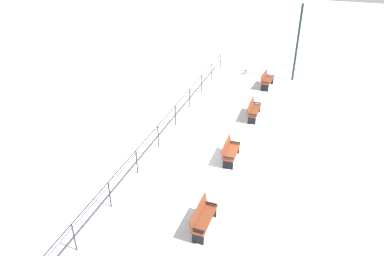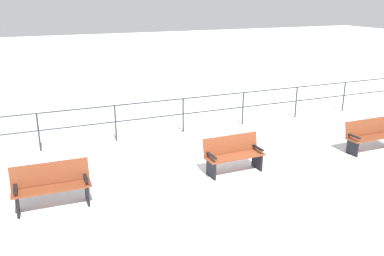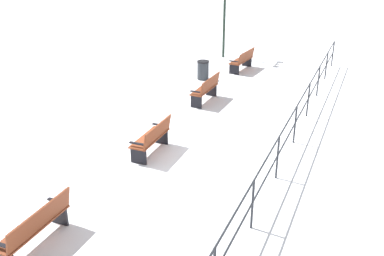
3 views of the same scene
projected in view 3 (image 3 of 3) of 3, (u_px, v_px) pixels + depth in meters
The scene contains 7 objects.
ground_plane at pixel (148, 152), 12.16m from camera, with size 80.00×80.00×0.00m, color white.
bench_nearest at pixel (243, 60), 19.28m from camera, with size 0.70×1.67×0.89m.
bench_second at pixel (206, 89), 15.61m from camera, with size 0.55×1.59×0.94m.
bench_third at pixel (152, 138), 11.91m from camera, with size 0.58×1.52×0.91m.
bench_fourth at pixel (36, 226), 8.32m from camera, with size 0.52×1.70×0.90m.
waterfront_railing at pixel (278, 150), 10.57m from camera, with size 0.05×21.98×1.14m.
trash_bin at pixel (203, 70), 18.13m from camera, with size 0.49×0.49×0.77m.
Camera 3 is at (-5.36, 9.53, 5.50)m, focal length 41.43 mm.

